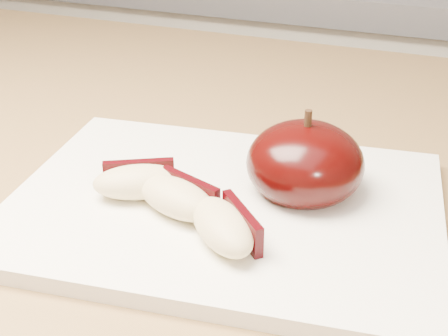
% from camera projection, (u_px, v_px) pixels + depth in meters
% --- Properties ---
extents(back_cabinet, '(2.40, 0.62, 0.94)m').
position_uv_depth(back_cabinet, '(321.00, 188.00, 1.31)').
color(back_cabinet, silver).
rests_on(back_cabinet, ground).
extents(cutting_board, '(0.32, 0.25, 0.01)m').
position_uv_depth(cutting_board, '(224.00, 207.00, 0.43)').
color(cutting_board, white).
rests_on(cutting_board, island_counter).
extents(apple_half, '(0.09, 0.09, 0.07)m').
position_uv_depth(apple_half, '(305.00, 163.00, 0.43)').
color(apple_half, black).
rests_on(apple_half, cutting_board).
extents(apple_wedge_a, '(0.07, 0.06, 0.02)m').
position_uv_depth(apple_wedge_a, '(139.00, 181.00, 0.43)').
color(apple_wedge_a, '#D6BF88').
rests_on(apple_wedge_a, cutting_board).
extents(apple_wedge_b, '(0.07, 0.05, 0.02)m').
position_uv_depth(apple_wedge_b, '(178.00, 197.00, 0.41)').
color(apple_wedge_b, '#D6BF88').
rests_on(apple_wedge_b, cutting_board).
extents(apple_wedge_c, '(0.07, 0.07, 0.02)m').
position_uv_depth(apple_wedge_c, '(225.00, 226.00, 0.38)').
color(apple_wedge_c, '#D6BF88').
rests_on(apple_wedge_c, cutting_board).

